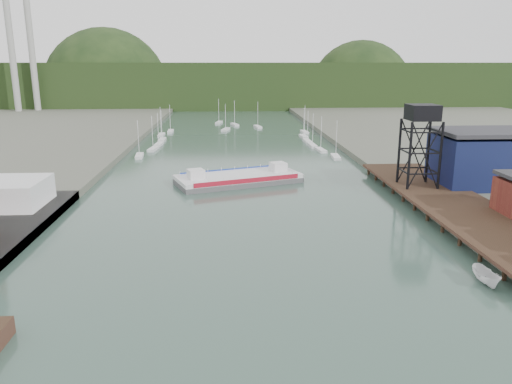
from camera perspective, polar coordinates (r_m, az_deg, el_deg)
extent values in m
plane|color=#324E45|center=(45.06, 0.87, -20.57)|extent=(600.00, 600.00, 0.00)
cube|color=black|center=(94.05, 21.80, -1.31)|extent=(14.00, 70.00, 0.50)
cylinder|color=black|center=(91.96, 18.34, -2.06)|extent=(0.60, 0.60, 2.20)
cylinder|color=black|center=(97.02, 24.95, -1.84)|extent=(0.60, 0.60, 2.20)
cylinder|color=black|center=(99.64, 17.16, 3.93)|extent=(0.50, 0.50, 13.00)
cylinder|color=black|center=(101.89, 20.33, 3.89)|extent=(0.50, 0.50, 13.00)
cylinder|color=black|center=(105.19, 16.04, 4.54)|extent=(0.50, 0.50, 13.00)
cylinder|color=black|center=(107.33, 19.08, 4.50)|extent=(0.50, 0.50, 13.00)
cube|color=black|center=(102.43, 18.51, 8.63)|extent=(5.50, 5.50, 3.00)
cube|color=#0C1B37|center=(111.91, 24.88, 3.26)|extent=(20.00, 14.00, 10.00)
cube|color=#2D2D33|center=(111.04, 25.20, 6.24)|extent=(20.50, 14.50, 0.80)
cube|color=silver|center=(145.07, -13.18, 4.02)|extent=(2.67, 7.65, 0.90)
cube|color=silver|center=(155.81, -11.67, 4.81)|extent=(2.81, 7.67, 0.90)
cube|color=silver|center=(164.40, -11.05, 5.34)|extent=(2.35, 7.59, 0.90)
cube|color=silver|center=(174.13, -10.66, 5.87)|extent=(2.01, 7.50, 0.90)
cube|color=silver|center=(186.38, -10.77, 6.42)|extent=(2.00, 7.50, 0.90)
cube|color=silver|center=(195.78, -9.74, 6.85)|extent=(2.16, 7.54, 0.90)
cube|color=silver|center=(141.47, 9.09, 3.96)|extent=(2.53, 7.62, 0.90)
cube|color=silver|center=(152.11, 7.40, 4.76)|extent=(2.76, 7.67, 0.90)
cube|color=silver|center=(160.45, 6.47, 5.30)|extent=(2.22, 7.56, 0.90)
cube|color=silver|center=(169.18, 5.89, 5.79)|extent=(2.18, 7.54, 0.90)
cube|color=silver|center=(180.08, 5.46, 6.33)|extent=(2.46, 7.61, 0.90)
cube|color=silver|center=(191.77, 5.56, 6.83)|extent=(2.48, 7.61, 0.90)
cube|color=silver|center=(198.40, -3.49, 7.13)|extent=(3.78, 7.76, 0.90)
cube|color=silver|center=(206.74, 0.20, 7.46)|extent=(3.31, 7.74, 0.90)
cube|color=silver|center=(214.30, -2.46, 7.70)|extent=(3.76, 7.76, 0.90)
cube|color=silver|center=(222.25, -4.26, 7.92)|extent=(3.40, 7.74, 0.90)
cylinder|color=#9D9C97|center=(287.50, -26.10, 13.95)|extent=(3.20, 3.20, 60.00)
cylinder|color=#9D9C97|center=(289.31, -24.22, 14.14)|extent=(3.20, 3.20, 60.00)
cube|color=black|center=(337.04, -2.98, 12.18)|extent=(500.00, 120.00, 28.00)
sphere|color=black|center=(345.94, -16.59, 11.00)|extent=(80.00, 80.00, 80.00)
sphere|color=black|center=(359.51, 11.80, 11.09)|extent=(70.00, 70.00, 70.00)
cube|color=#505052|center=(110.76, -2.01, 1.30)|extent=(29.13, 19.34, 1.08)
cube|color=silver|center=(110.54, -2.02, 1.80)|extent=(29.13, 19.34, 0.87)
cube|color=#A41225|center=(105.54, -0.94, 1.31)|extent=(22.46, 8.21, 0.97)
cube|color=navy|center=(115.49, -3.00, 2.45)|extent=(22.46, 8.21, 0.97)
cube|color=silver|center=(107.22, -6.88, 2.01)|extent=(4.15, 4.15, 2.16)
cube|color=silver|center=(114.06, 2.55, 2.86)|extent=(4.15, 4.15, 2.16)
imported|color=silver|center=(66.61, 24.83, -8.82)|extent=(2.09, 5.31, 2.04)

